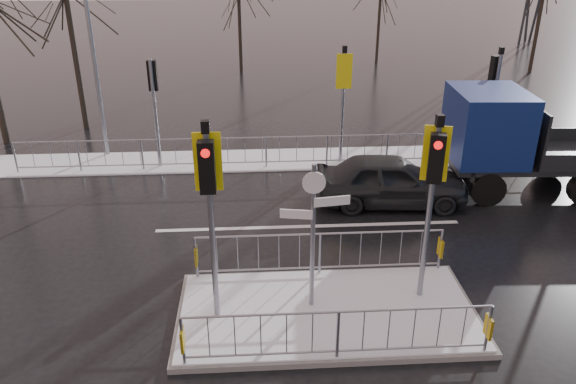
{
  "coord_description": "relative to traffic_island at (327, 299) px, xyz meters",
  "views": [
    {
      "loc": [
        -1.37,
        -9.18,
        7.03
      ],
      "look_at": [
        -0.66,
        2.11,
        1.8
      ],
      "focal_mm": 35.0,
      "sensor_mm": 36.0,
      "label": 1
    }
  ],
  "objects": [
    {
      "name": "ground",
      "position": [
        0.01,
        -0.01,
        -0.39
      ],
      "size": [
        120.0,
        120.0,
        0.0
      ],
      "primitive_type": "plane",
      "color": "black",
      "rests_on": "ground"
    },
    {
      "name": "snow_verge",
      "position": [
        0.01,
        8.59,
        -0.37
      ],
      "size": [
        30.0,
        2.0,
        0.04
      ],
      "primitive_type": "cube",
      "color": "white",
      "rests_on": "ground"
    },
    {
      "name": "lane_markings",
      "position": [
        0.01,
        -0.34,
        -0.39
      ],
      "size": [
        8.0,
        11.38,
        0.01
      ],
      "color": "silver",
      "rests_on": "ground"
    },
    {
      "name": "traffic_island",
      "position": [
        0.0,
        0.0,
        0.0
      ],
      "size": [
        6.0,
        3.04,
        4.15
      ],
      "color": "#60605C",
      "rests_on": "ground"
    },
    {
      "name": "far_kerb_fixtures",
      "position": [
        0.31,
        8.08,
        0.63
      ],
      "size": [
        18.0,
        0.65,
        3.83
      ],
      "color": "gray",
      "rests_on": "ground"
    },
    {
      "name": "car_far_lane",
      "position": [
        2.44,
        5.03,
        0.33
      ],
      "size": [
        4.36,
        2.01,
        1.45
      ],
      "primitive_type": "imported",
      "rotation": [
        0.0,
        0.0,
        1.5
      ],
      "color": "black",
      "rests_on": "ground"
    },
    {
      "name": "flatbed_truck",
      "position": [
        6.23,
        5.75,
        1.23
      ],
      "size": [
        6.67,
        2.72,
        3.04
      ],
      "color": "black",
      "rests_on": "ground"
    },
    {
      "name": "street_lamp_left",
      "position": [
        -6.42,
        9.49,
        4.1
      ],
      "size": [
        1.25,
        0.18,
        8.2
      ],
      "color": "gray",
      "rests_on": "ground"
    }
  ]
}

